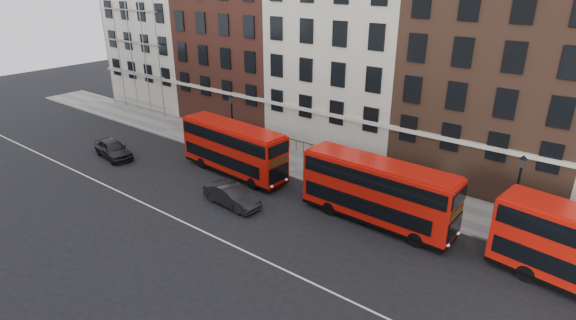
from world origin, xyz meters
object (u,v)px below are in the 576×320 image
Objects in this scene: bus_b at (233,148)px; car_front at (232,195)px; bus_c at (377,191)px; car_rear at (113,149)px.

car_front is at bearing -43.62° from bus_b.
bus_c reaches higher than car_rear.
car_front is at bearing -80.95° from car_rear.
car_rear is at bearing -155.77° from bus_b.
bus_b is at bearing -178.79° from bus_c.
bus_c is 2.17× the size of car_rear.
bus_c is (12.83, -0.00, 0.06)m from bus_b.
bus_c is at bearing 3.95° from bus_b.
car_rear is 1.05× the size of car_front.
bus_c is at bearing -62.39° from car_front.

